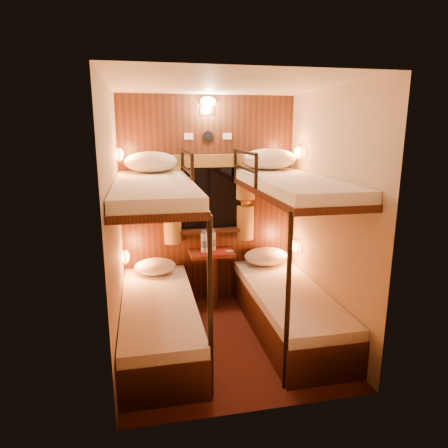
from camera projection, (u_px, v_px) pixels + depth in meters
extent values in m
plane|color=#3D1A10|center=(227.00, 339.00, 3.95)|extent=(2.10, 2.10, 0.00)
plane|color=silver|center=(227.00, 84.00, 3.39)|extent=(2.10, 2.10, 0.00)
plane|color=#C6B293|center=(208.00, 202.00, 4.67)|extent=(2.40, 0.00, 2.40)
plane|color=#C6B293|center=(260.00, 256.00, 2.67)|extent=(2.40, 0.00, 2.40)
plane|color=#C6B293|center=(115.00, 227.00, 3.47)|extent=(0.00, 2.40, 2.40)
plane|color=#C6B293|center=(328.00, 217.00, 3.87)|extent=(0.00, 2.40, 2.40)
cube|color=black|center=(208.00, 202.00, 4.66)|extent=(2.00, 0.03, 2.40)
cube|color=black|center=(159.00, 326.00, 3.85)|extent=(0.70, 1.90, 0.35)
cube|color=white|center=(159.00, 305.00, 3.80)|extent=(0.68, 1.88, 0.10)
cube|color=black|center=(154.00, 196.00, 3.55)|extent=(0.70, 1.90, 0.06)
cube|color=white|center=(154.00, 187.00, 3.53)|extent=(0.68, 1.88, 0.10)
cylinder|color=black|center=(210.00, 311.00, 2.93)|extent=(0.04, 0.04, 1.45)
cylinder|color=black|center=(183.00, 165.00, 4.41)|extent=(0.04, 0.04, 0.32)
cylinder|color=black|center=(192.00, 173.00, 3.60)|extent=(0.04, 0.04, 0.32)
cylinder|color=black|center=(187.00, 153.00, 3.97)|extent=(0.04, 0.85, 0.04)
cylinder|color=black|center=(187.00, 170.00, 4.01)|extent=(0.03, 0.85, 0.03)
cube|color=black|center=(287.00, 314.00, 4.10)|extent=(0.70, 1.90, 0.35)
cube|color=white|center=(288.00, 294.00, 4.05)|extent=(0.68, 1.88, 0.10)
cube|color=black|center=(292.00, 191.00, 3.81)|extent=(0.70, 1.90, 0.06)
cube|color=white|center=(292.00, 183.00, 3.79)|extent=(0.68, 1.88, 0.10)
cylinder|color=black|center=(288.00, 304.00, 3.05)|extent=(0.04, 0.04, 1.45)
cylinder|color=black|center=(235.00, 164.00, 4.53)|extent=(0.04, 0.04, 0.32)
cylinder|color=black|center=(256.00, 172.00, 3.72)|extent=(0.04, 0.04, 0.32)
cylinder|color=black|center=(245.00, 152.00, 4.09)|extent=(0.04, 0.85, 0.04)
cylinder|color=black|center=(245.00, 169.00, 4.13)|extent=(0.03, 0.85, 0.03)
cube|color=black|center=(209.00, 198.00, 4.63)|extent=(0.98, 0.02, 0.78)
cube|color=black|center=(209.00, 198.00, 4.62)|extent=(0.90, 0.01, 0.70)
cube|color=black|center=(210.00, 231.00, 4.67)|extent=(1.00, 0.12, 0.04)
cube|color=olive|center=(209.00, 161.00, 4.49)|extent=(1.10, 0.06, 0.14)
cylinder|color=olive|center=(171.00, 184.00, 4.46)|extent=(0.22, 0.22, 0.40)
cylinder|color=olive|center=(172.00, 204.00, 4.51)|extent=(0.11, 0.11, 0.12)
cylinder|color=olive|center=(173.00, 226.00, 4.57)|extent=(0.20, 0.20, 0.40)
torus|color=#C58239|center=(172.00, 204.00, 4.51)|extent=(0.14, 0.14, 0.02)
cylinder|color=olive|center=(246.00, 182.00, 4.62)|extent=(0.22, 0.22, 0.40)
cylinder|color=olive|center=(246.00, 202.00, 4.68)|extent=(0.11, 0.11, 0.12)
cylinder|color=olive|center=(245.00, 222.00, 4.74)|extent=(0.20, 0.20, 0.40)
torus|color=#C58239|center=(246.00, 202.00, 4.68)|extent=(0.14, 0.14, 0.02)
cylinder|color=black|center=(208.00, 136.00, 4.46)|extent=(0.12, 0.02, 0.12)
cube|color=silver|center=(189.00, 136.00, 4.42)|extent=(0.10, 0.01, 0.07)
cube|color=silver|center=(227.00, 136.00, 4.51)|extent=(0.10, 0.01, 0.07)
cube|color=#C58239|center=(208.00, 111.00, 4.40)|extent=(0.18, 0.01, 0.08)
ellipsoid|color=#FFCC8C|center=(208.00, 102.00, 4.36)|extent=(0.18, 0.09, 0.11)
ellipsoid|color=orange|center=(126.00, 257.00, 4.26)|extent=(0.08, 0.20, 0.13)
torus|color=#C58239|center=(126.00, 257.00, 4.26)|extent=(0.02, 0.17, 0.17)
ellipsoid|color=orange|center=(119.00, 154.00, 4.01)|extent=(0.08, 0.20, 0.13)
torus|color=#C58239|center=(119.00, 154.00, 4.01)|extent=(0.02, 0.17, 0.17)
ellipsoid|color=orange|center=(295.00, 246.00, 4.64)|extent=(0.08, 0.20, 0.13)
torus|color=#C58239|center=(295.00, 246.00, 4.64)|extent=(0.02, 0.17, 0.17)
ellipsoid|color=orange|center=(299.00, 152.00, 4.39)|extent=(0.08, 0.20, 0.13)
torus|color=#C58239|center=(299.00, 152.00, 4.39)|extent=(0.02, 0.17, 0.17)
cube|color=#541F13|center=(212.00, 253.00, 4.61)|extent=(0.50, 0.34, 0.04)
cube|color=black|center=(212.00, 280.00, 4.69)|extent=(0.08, 0.30, 0.61)
cube|color=maroon|center=(212.00, 251.00, 4.61)|extent=(0.30, 0.34, 0.01)
cylinder|color=#99BFE5|center=(204.00, 243.00, 4.55)|extent=(0.07, 0.07, 0.23)
cylinder|color=#3954AB|center=(204.00, 244.00, 4.56)|extent=(0.08, 0.08, 0.08)
cylinder|color=#3954AB|center=(204.00, 231.00, 4.52)|extent=(0.04, 0.04, 0.03)
cylinder|color=#99BFE5|center=(213.00, 242.00, 4.62)|extent=(0.07, 0.07, 0.22)
cylinder|color=#3954AB|center=(213.00, 242.00, 4.62)|extent=(0.07, 0.07, 0.08)
cylinder|color=#3954AB|center=(213.00, 231.00, 4.59)|extent=(0.04, 0.04, 0.03)
cube|color=silver|center=(230.00, 251.00, 4.63)|extent=(0.10, 0.08, 0.01)
cube|color=silver|center=(221.00, 251.00, 4.62)|extent=(0.07, 0.05, 0.00)
ellipsoid|color=white|center=(155.00, 266.00, 4.42)|extent=(0.45, 0.32, 0.18)
ellipsoid|color=white|center=(266.00, 256.00, 4.73)|extent=(0.52, 0.37, 0.20)
ellipsoid|color=white|center=(151.00, 162.00, 4.16)|extent=(0.55, 0.39, 0.22)
ellipsoid|color=white|center=(269.00, 159.00, 4.43)|extent=(0.60, 0.43, 0.24)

